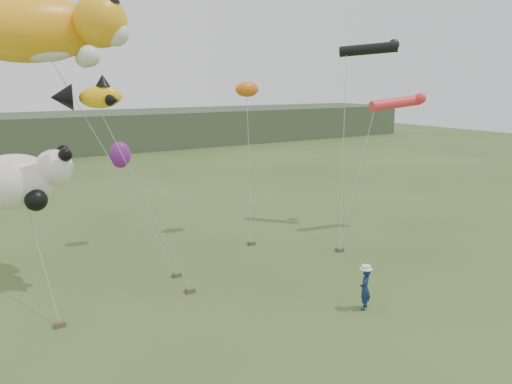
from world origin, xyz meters
TOP-DOWN VIEW (x-y plane):
  - ground at (0.00, 0.00)m, footprint 120.00×120.00m
  - headland at (-3.11, 44.69)m, footprint 90.00×13.00m
  - festival_attendant at (0.94, -0.80)m, footprint 0.63×0.58m
  - sandbag_anchors at (-1.86, 4.55)m, footprint 12.33×3.86m
  - cat_kite at (-6.72, 7.69)m, footprint 6.76×3.61m
  - fish_kite at (-6.08, 5.51)m, footprint 2.42×1.60m
  - tube_kites at (8.78, 6.36)m, footprint 3.01×3.72m
  - panda_kite at (-8.18, 7.16)m, footprint 3.50×2.26m
  - misc_kites at (-0.89, 9.54)m, footprint 7.06×1.80m

SIDE VIEW (x-z plane):
  - ground at x=0.00m, z-range 0.00..0.00m
  - sandbag_anchors at x=-1.86m, z-range 0.00..0.16m
  - festival_attendant at x=0.94m, z-range 0.00..1.44m
  - headland at x=-3.11m, z-range -0.08..3.92m
  - panda_kite at x=-8.18m, z-range 2.90..5.08m
  - misc_kites at x=-0.89m, z-range 3.64..7.44m
  - fish_kite at x=-6.08m, z-range 6.32..7.53m
  - tube_kites at x=8.78m, z-range 6.04..9.59m
  - cat_kite at x=-6.72m, z-range 7.78..10.71m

